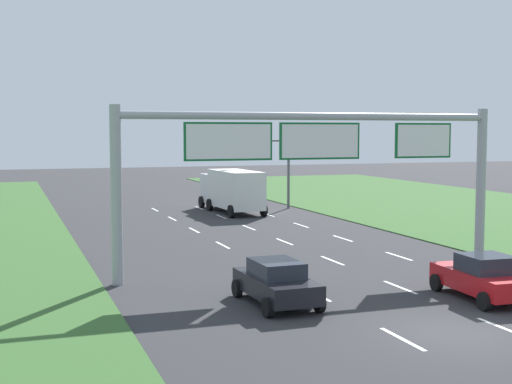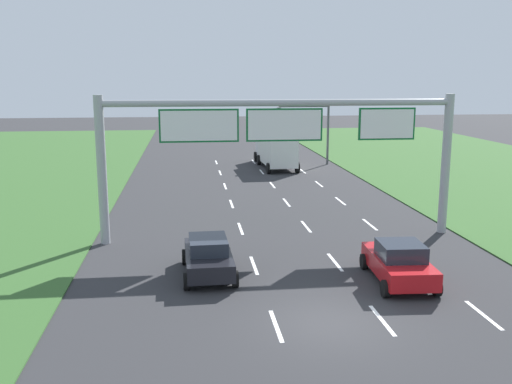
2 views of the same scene
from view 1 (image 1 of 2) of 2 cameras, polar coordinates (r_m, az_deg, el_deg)
The scene contains 9 objects.
ground_plane at distance 22.29m, azimuth 15.56°, elevation -10.84°, with size 200.00×200.00×0.00m, color #2D2D30.
lane_dashes_inner_left at distance 29.21m, azimuth 2.44°, elevation -6.91°, with size 0.14×56.40×0.01m.
lane_dashes_inner_right at distance 30.65m, azimuth 8.56°, elevation -6.40°, with size 0.14×56.40×0.01m.
lane_dashes_slip at distance 32.42m, azimuth 14.06°, elevation -5.87°, with size 0.14×56.40×0.01m.
car_near_red at distance 26.80m, azimuth 17.74°, elevation -6.50°, with size 2.33×4.30×1.61m.
car_lead_silver at distance 24.76m, azimuth 1.64°, elevation -7.22°, with size 2.13×4.15×1.54m.
box_truck at distance 52.57m, azimuth -1.97°, elevation 0.22°, with size 2.91×8.41×3.12m.
sign_gantry at distance 30.30m, azimuth 4.85°, elevation 2.98°, with size 17.24×0.44×7.00m.
traffic_light_mast at distance 54.40m, azimuth 0.73°, elevation 2.66°, with size 4.76×0.49×5.60m.
Camera 1 is at (-12.39, -17.54, 5.97)m, focal length 50.00 mm.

